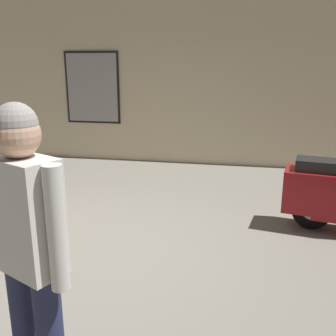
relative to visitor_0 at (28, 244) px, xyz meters
The scene contains 3 objects.
ground_plane 2.16m from the visitor_0, 96.33° to the left, with size 60.00×60.00×0.00m, color slate.
showroom_back_wall 5.86m from the visitor_0, 92.14° to the left, with size 18.00×0.24×3.27m.
visitor_0 is the anchor object (origin of this frame).
Camera 1 is at (1.29, -3.55, 1.94)m, focal length 40.95 mm.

